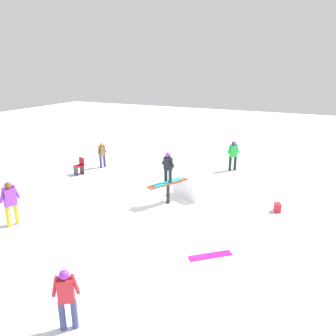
{
  "coord_description": "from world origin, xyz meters",
  "views": [
    {
      "loc": [
        11.16,
        5.22,
        5.37
      ],
      "look_at": [
        0.0,
        0.0,
        1.51
      ],
      "focal_mm": 35.0,
      "sensor_mm": 36.0,
      "label": 1
    }
  ],
  "objects_px": {
    "rail_feature": "(168,186)",
    "folding_chair": "(80,167)",
    "loose_snowboard_white": "(145,178)",
    "main_rider_on_rail": "(168,168)",
    "bystander_red": "(66,296)",
    "bystander_brown": "(102,154)",
    "bystander_green": "(233,154)",
    "bystander_purple": "(10,201)",
    "backpack_on_snow": "(277,207)",
    "loose_snowboard_magenta": "(210,256)"
  },
  "relations": [
    {
      "from": "backpack_on_snow",
      "to": "rail_feature",
      "type": "bearing_deg",
      "value": -96.32
    },
    {
      "from": "rail_feature",
      "to": "bystander_brown",
      "type": "height_order",
      "value": "bystander_brown"
    },
    {
      "from": "main_rider_on_rail",
      "to": "loose_snowboard_magenta",
      "type": "relative_size",
      "value": 1.1
    },
    {
      "from": "main_rider_on_rail",
      "to": "rail_feature",
      "type": "bearing_deg",
      "value": 0.0
    },
    {
      "from": "main_rider_on_rail",
      "to": "loose_snowboard_white",
      "type": "xyz_separation_m",
      "value": [
        -2.3,
        -2.32,
        -1.5
      ]
    },
    {
      "from": "bystander_red",
      "to": "loose_snowboard_magenta",
      "type": "distance_m",
      "value": 4.42
    },
    {
      "from": "loose_snowboard_magenta",
      "to": "folding_chair",
      "type": "height_order",
      "value": "folding_chair"
    },
    {
      "from": "bystander_purple",
      "to": "bystander_green",
      "type": "distance_m",
      "value": 10.9
    },
    {
      "from": "rail_feature",
      "to": "loose_snowboard_white",
      "type": "relative_size",
      "value": 1.28
    },
    {
      "from": "bystander_brown",
      "to": "backpack_on_snow",
      "type": "xyz_separation_m",
      "value": [
        1.9,
        9.5,
        -0.61
      ]
    },
    {
      "from": "bystander_brown",
      "to": "bystander_green",
      "type": "xyz_separation_m",
      "value": [
        -2.49,
        6.61,
        0.12
      ]
    },
    {
      "from": "folding_chair",
      "to": "bystander_purple",
      "type": "bearing_deg",
      "value": -55.75
    },
    {
      "from": "bystander_brown",
      "to": "backpack_on_snow",
      "type": "bearing_deg",
      "value": -85.08
    },
    {
      "from": "main_rider_on_rail",
      "to": "loose_snowboard_magenta",
      "type": "distance_m",
      "value": 4.35
    },
    {
      "from": "bystander_brown",
      "to": "loose_snowboard_magenta",
      "type": "height_order",
      "value": "bystander_brown"
    },
    {
      "from": "loose_snowboard_magenta",
      "to": "folding_chair",
      "type": "distance_m",
      "value": 9.58
    },
    {
      "from": "main_rider_on_rail",
      "to": "bystander_brown",
      "type": "xyz_separation_m",
      "value": [
        -2.95,
        -5.35,
        -0.73
      ]
    },
    {
      "from": "main_rider_on_rail",
      "to": "bystander_purple",
      "type": "relative_size",
      "value": 0.9
    },
    {
      "from": "rail_feature",
      "to": "loose_snowboard_white",
      "type": "height_order",
      "value": "rail_feature"
    },
    {
      "from": "bystander_red",
      "to": "loose_snowboard_white",
      "type": "bearing_deg",
      "value": -105.65
    },
    {
      "from": "bystander_purple",
      "to": "loose_snowboard_white",
      "type": "relative_size",
      "value": 1.16
    },
    {
      "from": "bystander_red",
      "to": "loose_snowboard_magenta",
      "type": "bearing_deg",
      "value": -150.33
    },
    {
      "from": "main_rider_on_rail",
      "to": "backpack_on_snow",
      "type": "distance_m",
      "value": 4.48
    },
    {
      "from": "bystander_purple",
      "to": "folding_chair",
      "type": "bearing_deg",
      "value": -147.35
    },
    {
      "from": "folding_chair",
      "to": "bystander_green",
      "type": "bearing_deg",
      "value": 47.94
    },
    {
      "from": "bystander_brown",
      "to": "bystander_purple",
      "type": "bearing_deg",
      "value": -153.74
    },
    {
      "from": "loose_snowboard_magenta",
      "to": "loose_snowboard_white",
      "type": "distance_m",
      "value": 7.34
    },
    {
      "from": "backpack_on_snow",
      "to": "main_rider_on_rail",
      "type": "bearing_deg",
      "value": -96.32
    },
    {
      "from": "loose_snowboard_white",
      "to": "backpack_on_snow",
      "type": "xyz_separation_m",
      "value": [
        1.25,
        6.46,
        0.16
      ]
    },
    {
      "from": "main_rider_on_rail",
      "to": "bystander_green",
      "type": "distance_m",
      "value": 5.62
    },
    {
      "from": "bystander_green",
      "to": "bystander_brown",
      "type": "bearing_deg",
      "value": -18.2
    },
    {
      "from": "main_rider_on_rail",
      "to": "backpack_on_snow",
      "type": "xyz_separation_m",
      "value": [
        -1.05,
        4.15,
        -1.34
      ]
    },
    {
      "from": "rail_feature",
      "to": "bystander_brown",
      "type": "xyz_separation_m",
      "value": [
        -2.95,
        -5.35,
        0.04
      ]
    },
    {
      "from": "bystander_purple",
      "to": "folding_chair",
      "type": "relative_size",
      "value": 1.83
    },
    {
      "from": "rail_feature",
      "to": "bystander_red",
      "type": "xyz_separation_m",
      "value": [
        6.92,
        0.91,
        0.07
      ]
    },
    {
      "from": "loose_snowboard_magenta",
      "to": "loose_snowboard_white",
      "type": "height_order",
      "value": "same"
    },
    {
      "from": "folding_chair",
      "to": "rail_feature",
      "type": "bearing_deg",
      "value": 3.83
    },
    {
      "from": "main_rider_on_rail",
      "to": "bystander_red",
      "type": "xyz_separation_m",
      "value": [
        6.92,
        0.91,
        -0.7
      ]
    },
    {
      "from": "main_rider_on_rail",
      "to": "loose_snowboard_white",
      "type": "relative_size",
      "value": 1.05
    },
    {
      "from": "bystander_red",
      "to": "loose_snowboard_magenta",
      "type": "height_order",
      "value": "bystander_red"
    },
    {
      "from": "rail_feature",
      "to": "folding_chair",
      "type": "height_order",
      "value": "rail_feature"
    },
    {
      "from": "bystander_purple",
      "to": "backpack_on_snow",
      "type": "relative_size",
      "value": 4.74
    },
    {
      "from": "bystander_brown",
      "to": "bystander_red",
      "type": "bearing_deg",
      "value": -131.4
    },
    {
      "from": "bystander_brown",
      "to": "main_rider_on_rail",
      "type": "bearing_deg",
      "value": -102.66
    },
    {
      "from": "bystander_red",
      "to": "bystander_green",
      "type": "height_order",
      "value": "bystander_green"
    },
    {
      "from": "folding_chair",
      "to": "backpack_on_snow",
      "type": "distance_m",
      "value": 9.86
    },
    {
      "from": "bystander_brown",
      "to": "bystander_red",
      "type": "relative_size",
      "value": 0.97
    },
    {
      "from": "bystander_purple",
      "to": "loose_snowboard_magenta",
      "type": "bearing_deg",
      "value": 115.15
    },
    {
      "from": "bystander_red",
      "to": "bystander_brown",
      "type": "bearing_deg",
      "value": -92.57
    },
    {
      "from": "bystander_purple",
      "to": "folding_chair",
      "type": "height_order",
      "value": "bystander_purple"
    }
  ]
}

